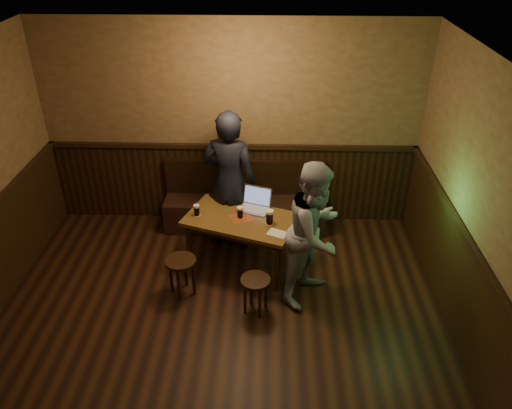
{
  "coord_description": "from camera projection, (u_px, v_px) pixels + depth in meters",
  "views": [
    {
      "loc": [
        0.52,
        -3.18,
        3.91
      ],
      "look_at": [
        0.37,
        1.75,
        0.95
      ],
      "focal_mm": 35.0,
      "sensor_mm": 36.0,
      "label": 1
    }
  ],
  "objects": [
    {
      "name": "stool_right",
      "position": [
        255.0,
        286.0,
        5.43
      ],
      "size": [
        0.43,
        0.43,
        0.44
      ],
      "rotation": [
        0.0,
        0.0,
        0.42
      ],
      "color": "black",
      "rests_on": "ground"
    },
    {
      "name": "pint_left",
      "position": [
        197.0,
        210.0,
        5.99
      ],
      "size": [
        0.09,
        0.09,
        0.14
      ],
      "color": "#9B3113",
      "rests_on": "pub_table"
    },
    {
      "name": "menu",
      "position": [
        277.0,
        233.0,
        5.69
      ],
      "size": [
        0.26,
        0.23,
        0.0
      ],
      "primitive_type": "cube",
      "rotation": [
        0.0,
        0.0,
        -0.43
      ],
      "color": "silver",
      "rests_on": "pub_table"
    },
    {
      "name": "pint_mid",
      "position": [
        240.0,
        212.0,
        5.94
      ],
      "size": [
        0.09,
        0.09,
        0.15
      ],
      "color": "#9B3113",
      "rests_on": "pub_table"
    },
    {
      "name": "pub_table",
      "position": [
        241.0,
        224.0,
        6.02
      ],
      "size": [
        1.48,
        1.14,
        0.7
      ],
      "rotation": [
        0.0,
        0.0,
        -0.34
      ],
      "color": "#4F3616",
      "rests_on": "ground"
    },
    {
      "name": "room",
      "position": [
        208.0,
        270.0,
        4.32
      ],
      "size": [
        5.04,
        6.04,
        2.84
      ],
      "color": "black",
      "rests_on": "ground"
    },
    {
      "name": "stool_left",
      "position": [
        181.0,
        267.0,
        5.67
      ],
      "size": [
        0.4,
        0.4,
        0.48
      ],
      "rotation": [
        0.0,
        0.0,
        -0.15
      ],
      "color": "black",
      "rests_on": "ground"
    },
    {
      "name": "person_grey",
      "position": [
        315.0,
        233.0,
        5.44
      ],
      "size": [
        0.99,
        1.04,
        1.68
      ],
      "primitive_type": "imported",
      "rotation": [
        0.0,
        0.0,
        0.98
      ],
      "color": "#96969B",
      "rests_on": "ground"
    },
    {
      "name": "pint_right",
      "position": [
        270.0,
        217.0,
        5.82
      ],
      "size": [
        0.12,
        0.12,
        0.18
      ],
      "color": "#9B3113",
      "rests_on": "pub_table"
    },
    {
      "name": "person_suit",
      "position": [
        230.0,
        181.0,
        6.26
      ],
      "size": [
        0.76,
        0.57,
        1.88
      ],
      "primitive_type": "imported",
      "rotation": [
        0.0,
        0.0,
        2.95
      ],
      "color": "black",
      "rests_on": "ground"
    },
    {
      "name": "laptop",
      "position": [
        255.0,
        203.0,
        6.14
      ],
      "size": [
        0.44,
        0.39,
        0.26
      ],
      "rotation": [
        0.0,
        0.0,
        -0.33
      ],
      "color": "silver",
      "rests_on": "pub_table"
    },
    {
      "name": "bench",
      "position": [
        245.0,
        207.0,
        6.94
      ],
      "size": [
        2.2,
        0.5,
        0.95
      ],
      "color": "black",
      "rests_on": "ground"
    }
  ]
}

